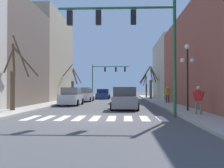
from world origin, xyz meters
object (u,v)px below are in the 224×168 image
object	(u,v)px
car_at_intersection	(122,96)
street_tree_right_near	(73,84)
pedestrian_crossing_street	(167,93)
pedestrian_near_right_corner	(198,98)
car_parked_right_mid	(84,95)
street_tree_left_far	(146,87)
street_tree_right_far	(151,82)
car_parked_right_near	(103,94)
car_driving_toward_lane	(125,99)
car_parked_left_mid	(126,94)
traffic_signal_near	(132,31)
traffic_signal_far	(106,73)
car_parked_left_near	(71,97)
street_tree_left_near	(15,78)
street_lamp_right_corner	(187,63)

from	to	relation	value
car_at_intersection	street_tree_right_near	world-z (taller)	street_tree_right_near
car_at_intersection	pedestrian_crossing_street	distance (m)	5.13
street_tree_right_near	pedestrian_near_right_corner	bearing A→B (deg)	-61.05
car_parked_right_mid	street_tree_left_far	size ratio (longest dim) A/B	1.19
car_at_intersection	street_tree_right_far	size ratio (longest dim) A/B	0.86
car_parked_right_near	car_driving_toward_lane	world-z (taller)	car_driving_toward_lane
pedestrian_crossing_street	pedestrian_near_right_corner	bearing A→B (deg)	-123.18
pedestrian_near_right_corner	car_parked_left_mid	bearing A→B (deg)	115.95
traffic_signal_near	traffic_signal_far	world-z (taller)	traffic_signal_near
traffic_signal_near	car_parked_left_near	world-z (taller)	traffic_signal_near
car_at_intersection	street_tree_left_near	xyz separation A→B (m)	(-7.39, -11.69, 1.58)
car_parked_left_mid	car_driving_toward_lane	size ratio (longest dim) A/B	1.06
pedestrian_near_right_corner	street_tree_right_far	xyz separation A→B (m)	(-0.27, 24.35, 1.55)
car_parked_left_mid	car_driving_toward_lane	distance (m)	26.72
car_parked_right_mid	street_tree_right_far	xyz separation A→B (m)	(9.10, 6.33, 1.83)
car_driving_toward_lane	traffic_signal_far	bearing A→B (deg)	6.89
car_parked_right_near	pedestrian_near_right_corner	size ratio (longest dim) A/B	2.64
traffic_signal_far	car_parked_left_mid	xyz separation A→B (m)	(3.77, -2.48, -3.93)
traffic_signal_near	car_parked_right_near	bearing A→B (deg)	98.22
car_at_intersection	car_parked_left_near	distance (m)	6.36
traffic_signal_far	car_parked_right_mid	world-z (taller)	traffic_signal_far
car_at_intersection	pedestrian_near_right_corner	size ratio (longest dim) A/B	2.60
car_parked_right_mid	pedestrian_crossing_street	size ratio (longest dim) A/B	2.78
traffic_signal_far	pedestrian_near_right_corner	distance (m)	35.53
car_parked_right_near	car_parked_left_mid	xyz separation A→B (m)	(3.66, 5.59, -0.02)
street_tree_right_far	street_tree_left_far	bearing A→B (deg)	91.86
car_parked_right_mid	street_tree_left_near	distance (m)	15.67
traffic_signal_near	pedestrian_crossing_street	bearing A→B (deg)	71.92
street_tree_right_near	street_tree_left_far	bearing A→B (deg)	44.02
car_driving_toward_lane	pedestrian_near_right_corner	xyz separation A→B (m)	(4.22, -5.29, 0.30)
car_at_intersection	traffic_signal_near	bearing A→B (deg)	-177.39
traffic_signal_far	car_driving_toward_lane	world-z (taller)	traffic_signal_far
traffic_signal_far	car_at_intersection	size ratio (longest dim) A/B	1.65
car_parked_left_near	street_tree_right_far	bearing A→B (deg)	-33.30
traffic_signal_far	car_parked_right_near	distance (m)	8.97
car_driving_toward_lane	car_at_intersection	bearing A→B (deg)	1.56
street_lamp_right_corner	street_tree_right_near	world-z (taller)	street_tree_right_near
traffic_signal_far	street_lamp_right_corner	world-z (taller)	traffic_signal_far
car_parked_right_mid	car_driving_toward_lane	world-z (taller)	car_parked_right_mid
street_lamp_right_corner	street_tree_right_far	xyz separation A→B (m)	(-0.30, 21.67, -0.67)
street_lamp_right_corner	car_at_intersection	distance (m)	12.72
car_parked_right_near	pedestrian_near_right_corner	world-z (taller)	pedestrian_near_right_corner
car_parked_left_mid	pedestrian_near_right_corner	bearing A→B (deg)	-172.91
traffic_signal_near	street_tree_left_near	xyz separation A→B (m)	(-8.05, 2.74, -2.60)
traffic_signal_near	car_at_intersection	distance (m)	15.03
car_at_intersection	car_driving_toward_lane	bearing A→B (deg)	-178.44
street_tree_right_near	traffic_signal_far	bearing A→B (deg)	75.63
car_driving_toward_lane	street_tree_right_far	size ratio (longest dim) A/B	0.84
car_parked_left_near	street_tree_right_near	bearing A→B (deg)	10.51
car_parked_left_near	street_tree_left_far	size ratio (longest dim) A/B	1.11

